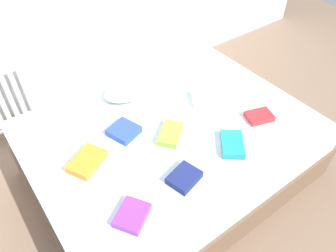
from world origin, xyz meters
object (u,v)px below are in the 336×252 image
object	(u,v)px
textbook_orange	(87,161)
textbook_navy	(184,178)
textbook_white	(203,99)
pillow	(134,87)
textbook_lime	(171,134)
textbook_purple	(132,215)
textbook_teal	(232,144)
textbook_red	(259,116)
textbook_blue	(124,131)
bed	(172,152)

from	to	relation	value
textbook_orange	textbook_navy	world-z (taller)	textbook_orange
textbook_white	pillow	bearing A→B (deg)	164.19
textbook_navy	textbook_white	world-z (taller)	textbook_navy
textbook_lime	textbook_white	bearing A→B (deg)	-18.90
textbook_orange	textbook_white	bearing A→B (deg)	-25.75
textbook_lime	textbook_purple	distance (m)	0.67
textbook_lime	textbook_purple	bearing A→B (deg)	175.86
pillow	textbook_teal	bearing A→B (deg)	-76.47
textbook_red	textbook_purple	xyz separation A→B (m)	(-1.18, -0.14, 0.00)
pillow	textbook_navy	bearing A→B (deg)	-103.40
pillow	textbook_orange	xyz separation A→B (m)	(-0.63, -0.45, -0.03)
pillow	textbook_lime	size ratio (longest dim) A/B	2.16
textbook_navy	textbook_teal	xyz separation A→B (m)	(0.43, 0.03, -0.00)
textbook_white	textbook_orange	bearing A→B (deg)	-146.06
pillow	textbook_teal	distance (m)	0.91
textbook_blue	textbook_navy	bearing A→B (deg)	-99.78
bed	textbook_orange	world-z (taller)	textbook_orange
textbook_red	textbook_navy	distance (m)	0.80
bed	textbook_orange	xyz separation A→B (m)	(-0.63, 0.05, 0.28)
textbook_purple	textbook_white	xyz separation A→B (m)	(0.98, 0.54, 0.00)
bed	textbook_red	distance (m)	0.70
bed	textbook_teal	size ratio (longest dim) A/B	8.54
textbook_white	textbook_teal	xyz separation A→B (m)	(-0.16, -0.48, -0.00)
textbook_lime	textbook_purple	world-z (taller)	textbook_lime
textbook_lime	textbook_red	world-z (taller)	textbook_lime
pillow	textbook_lime	distance (m)	0.57
bed	textbook_purple	world-z (taller)	textbook_purple
pillow	textbook_navy	xyz separation A→B (m)	(-0.22, -0.91, -0.03)
textbook_white	textbook_blue	distance (m)	0.68
textbook_lime	textbook_teal	distance (m)	0.42
textbook_purple	textbook_navy	size ratio (longest dim) A/B	1.01
textbook_red	textbook_teal	bearing A→B (deg)	-148.91
pillow	textbook_navy	distance (m)	0.94
textbook_orange	textbook_purple	world-z (taller)	textbook_orange
bed	pillow	bearing A→B (deg)	89.94
textbook_teal	pillow	bearing A→B (deg)	52.27
textbook_red	textbook_purple	distance (m)	1.18
textbook_lime	textbook_purple	size ratio (longest dim) A/B	1.20
textbook_lime	textbook_blue	distance (m)	0.33
pillow	bed	bearing A→B (deg)	-90.06
textbook_red	textbook_lime	bearing A→B (deg)	177.01
bed	textbook_purple	bearing A→B (deg)	-144.11
textbook_purple	textbook_blue	xyz separation A→B (m)	(0.30, 0.59, 0.00)
textbook_white	textbook_teal	bearing A→B (deg)	-77.28
textbook_orange	textbook_white	world-z (taller)	textbook_orange
textbook_navy	pillow	bearing A→B (deg)	62.17
textbook_orange	textbook_blue	size ratio (longest dim) A/B	1.29
textbook_orange	textbook_teal	xyz separation A→B (m)	(0.85, -0.44, -0.00)
textbook_purple	textbook_white	size ratio (longest dim) A/B	1.02
textbook_red	textbook_blue	bearing A→B (deg)	170.60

